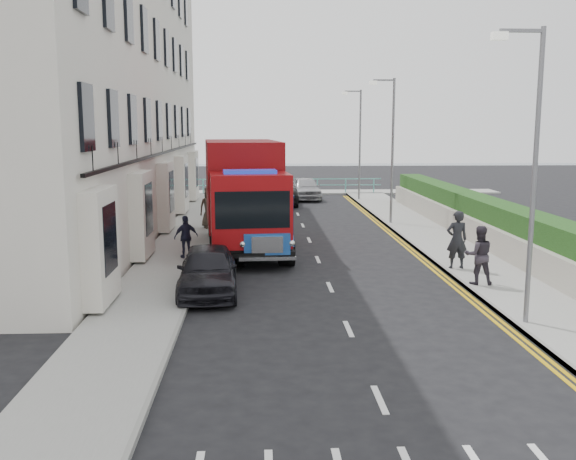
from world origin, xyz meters
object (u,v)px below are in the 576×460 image
object	(u,v)px
red_lorry	(243,192)
pedestrian_east_near	(457,240)
parked_car_front	(208,270)
bedford_lorry	(264,231)
lamp_mid	(390,142)
lamp_near	(530,161)
lamp_far	(358,138)

from	to	relation	value
red_lorry	pedestrian_east_near	distance (m)	8.39
parked_car_front	bedford_lorry	bearing A→B (deg)	66.75
parked_car_front	lamp_mid	bearing A→B (deg)	55.66
lamp_near	lamp_far	distance (m)	26.00
lamp_far	bedford_lorry	distance (m)	19.40
lamp_mid	parked_car_front	xyz separation A→B (m)	(-7.78, -12.58, -3.30)
lamp_mid	parked_car_front	bearing A→B (deg)	-121.73
pedestrian_east_near	lamp_mid	bearing A→B (deg)	-90.19
lamp_far	parked_car_front	distance (m)	24.11
lamp_near	pedestrian_east_near	size ratio (longest dim) A/B	3.64
lamp_far	pedestrian_east_near	bearing A→B (deg)	-89.37
lamp_far	bedford_lorry	size ratio (longest dim) A/B	1.36
lamp_near	lamp_far	bearing A→B (deg)	90.00
bedford_lorry	pedestrian_east_near	distance (m)	6.63
red_lorry	pedestrian_east_near	xyz separation A→B (m)	(7.11, -4.30, -1.15)
lamp_near	red_lorry	xyz separation A→B (m)	(-6.89, 10.18, -1.76)
parked_car_front	pedestrian_east_near	world-z (taller)	pedestrian_east_near
red_lorry	parked_car_front	bearing A→B (deg)	-102.81
pedestrian_east_near	bedford_lorry	bearing A→B (deg)	-18.46
lamp_far	bedford_lorry	xyz separation A→B (m)	(-6.12, -18.18, -2.90)
lamp_mid	red_lorry	world-z (taller)	lamp_mid
red_lorry	parked_car_front	xyz separation A→B (m)	(-0.89, -6.76, -1.53)
lamp_near	pedestrian_east_near	bearing A→B (deg)	87.83
lamp_near	bedford_lorry	size ratio (longest dim) A/B	1.36
bedford_lorry	red_lorry	distance (m)	2.73
lamp_near	red_lorry	size ratio (longest dim) A/B	0.85
lamp_far	red_lorry	world-z (taller)	lamp_far
lamp_mid	lamp_far	world-z (taller)	same
lamp_near	bedford_lorry	distance (m)	10.35
lamp_mid	pedestrian_east_near	distance (m)	10.53
lamp_near	lamp_mid	size ratio (longest dim) A/B	1.00
lamp_mid	bedford_lorry	bearing A→B (deg)	-126.80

